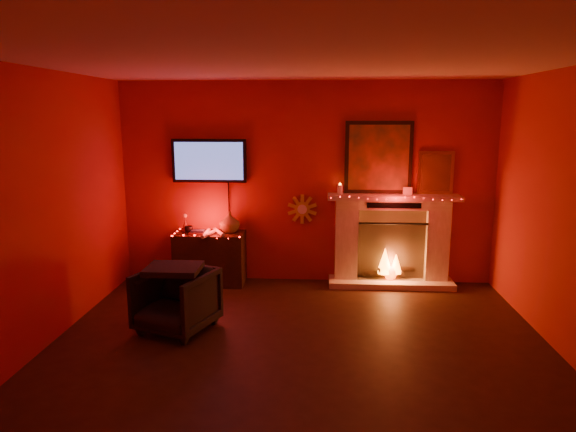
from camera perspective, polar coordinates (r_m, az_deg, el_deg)
name	(u,v)px	position (r m, az deg, el deg)	size (l,w,h in m)	color
room	(298,221)	(4.45, 1.15, -0.59)	(5.00, 5.00, 5.00)	black
fireplace	(391,232)	(6.98, 11.38, -1.72)	(1.72, 0.40, 2.18)	#F4E4CD
tv	(209,161)	(6.99, -8.74, 6.06)	(1.00, 0.07, 1.24)	black
sunburst_clock	(302,209)	(6.95, 1.59, 0.76)	(0.40, 0.03, 0.40)	gold
console_table	(211,255)	(7.02, -8.54, -4.34)	(0.92, 0.59, 0.99)	black
armchair	(176,300)	(5.61, -12.31, -9.14)	(0.71, 0.73, 0.66)	black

